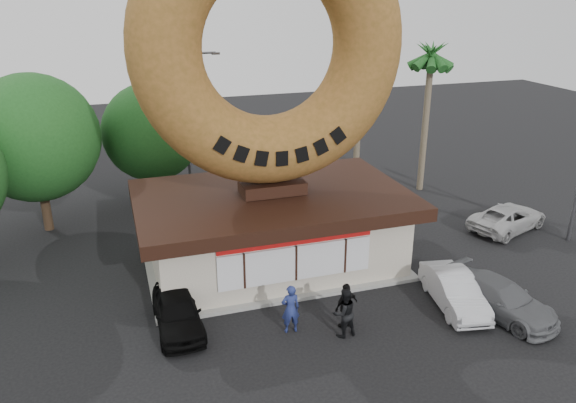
% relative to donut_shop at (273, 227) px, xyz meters
% --- Properties ---
extents(ground, '(90.00, 90.00, 0.00)m').
position_rel_donut_shop_xyz_m(ground, '(0.00, -5.98, -1.77)').
color(ground, black).
rests_on(ground, ground).
extents(donut_shop, '(11.20, 7.20, 3.80)m').
position_rel_donut_shop_xyz_m(donut_shop, '(0.00, 0.00, 0.00)').
color(donut_shop, beige).
rests_on(donut_shop, ground).
extents(giant_donut, '(10.66, 2.72, 10.66)m').
position_rel_donut_shop_xyz_m(giant_donut, '(0.00, 0.02, 7.36)').
color(giant_donut, '#9B612D').
rests_on(giant_donut, donut_shop).
extents(tree_west, '(6.00, 6.00, 7.65)m').
position_rel_donut_shop_xyz_m(tree_west, '(-9.50, 7.02, 2.87)').
color(tree_west, '#473321').
rests_on(tree_west, ground).
extents(tree_mid, '(5.20, 5.20, 6.63)m').
position_rel_donut_shop_xyz_m(tree_mid, '(-4.00, 9.02, 2.25)').
color(tree_mid, '#473321').
rests_on(tree_mid, ground).
extents(palm_near, '(2.60, 2.60, 9.75)m').
position_rel_donut_shop_xyz_m(palm_near, '(7.50, 8.02, 6.65)').
color(palm_near, '#726651').
rests_on(palm_near, ground).
extents(palm_far, '(2.60, 2.60, 8.75)m').
position_rel_donut_shop_xyz_m(palm_far, '(11.00, 6.52, 5.72)').
color(palm_far, '#726651').
rests_on(palm_far, ground).
extents(street_lamp, '(2.11, 0.20, 8.00)m').
position_rel_donut_shop_xyz_m(street_lamp, '(-1.86, 10.02, 2.72)').
color(street_lamp, '#59595E').
rests_on(street_lamp, ground).
extents(person_left, '(0.68, 0.47, 1.80)m').
position_rel_donut_shop_xyz_m(person_left, '(-0.86, -5.02, -0.86)').
color(person_left, navy).
rests_on(person_left, ground).
extents(person_center, '(0.95, 0.78, 1.80)m').
position_rel_donut_shop_xyz_m(person_center, '(0.80, -5.82, -0.87)').
color(person_center, black).
rests_on(person_center, ground).
extents(person_right, '(1.09, 0.75, 1.72)m').
position_rel_donut_shop_xyz_m(person_right, '(1.08, -5.37, -0.91)').
color(person_right, black).
rests_on(person_right, ground).
extents(car_black, '(1.59, 3.85, 1.31)m').
position_rel_donut_shop_xyz_m(car_black, '(-4.56, -3.60, -1.11)').
color(car_black, black).
rests_on(car_black, ground).
extents(car_silver, '(2.04, 4.11, 1.29)m').
position_rel_donut_shop_xyz_m(car_silver, '(5.49, -5.32, -1.12)').
color(car_silver, '#B6B7BB').
rests_on(car_silver, ground).
extents(car_grey, '(2.97, 4.71, 1.27)m').
position_rel_donut_shop_xyz_m(car_grey, '(6.79, -6.29, -1.13)').
color(car_grey, slate).
rests_on(car_grey, ground).
extents(car_white, '(4.87, 3.41, 1.23)m').
position_rel_donut_shop_xyz_m(car_white, '(12.08, 0.02, -1.15)').
color(car_white, '#B9B9B9').
rests_on(car_white, ground).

